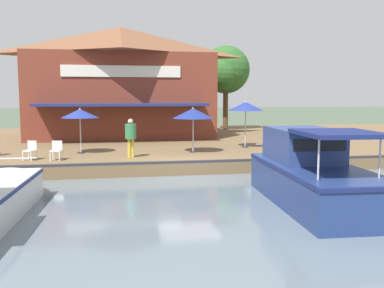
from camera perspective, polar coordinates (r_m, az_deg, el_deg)
name	(u,v)px	position (r m, az deg, el deg)	size (l,w,h in m)	color
ground_plane	(188,177)	(18.08, -0.49, -4.47)	(220.00, 220.00, 0.00)	#4C5B47
quay_deck	(161,143)	(28.82, -4.22, 0.19)	(22.00, 56.00, 0.60)	brown
quay_edge_fender	(188,162)	(18.06, -0.55, -2.38)	(0.20, 50.40, 0.10)	#2D2D33
waterfront_restaurant	(121,81)	(30.58, -9.45, 8.27)	(9.34, 12.71, 7.57)	brown
patio_umbrella_far_corner	(80,114)	(21.69, -14.71, 3.94)	(1.83, 1.83, 2.22)	#B7B7B7
patio_umbrella_back_row	(246,106)	(23.61, 7.17, 5.00)	(1.92, 1.92, 2.54)	#B7B7B7
patio_umbrella_mid_patio_left	(193,113)	(21.33, 0.14, 4.11)	(2.07, 2.07, 2.25)	#B7B7B7
cafe_chair_far_corner_seat	(302,144)	(21.40, 14.40, -0.06)	(0.46, 0.46, 0.85)	white
cafe_chair_mid_patio	(31,149)	(20.12, -20.71, -0.67)	(0.58, 0.58, 0.85)	white
cafe_chair_facing_river	(268,140)	(23.26, 10.10, 0.55)	(0.57, 0.57, 0.85)	white
cafe_chair_back_row_seat	(56,149)	(19.73, -17.62, -0.69)	(0.51, 0.51, 0.85)	white
person_at_quay_edge	(131,133)	(19.74, -8.18, 1.45)	(0.50, 0.50, 1.78)	gold
motorboat_nearest_quay	(305,173)	(14.32, 14.89, -3.71)	(7.36, 2.76, 2.39)	navy
tree_upstream_bank	(225,71)	(36.34, 4.38, 9.68)	(4.21, 4.01, 7.03)	brown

